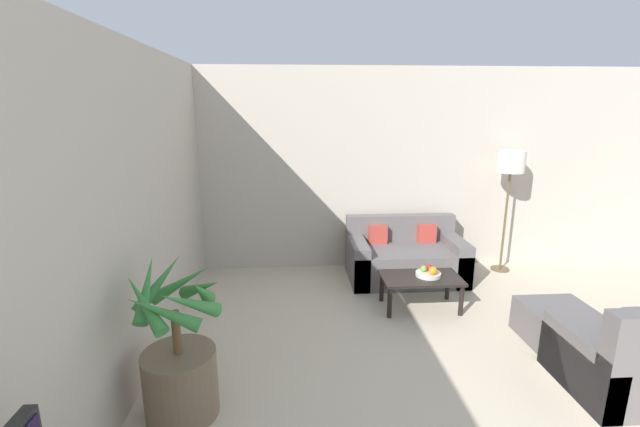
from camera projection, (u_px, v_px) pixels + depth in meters
name	position (u px, v px, depth m)	size (l,w,h in m)	color
wall_back	(465.00, 169.00, 5.87)	(8.79, 0.06, 2.70)	#BCB2A3
wall_left	(71.00, 259.00, 2.41)	(0.06, 8.21, 2.70)	#BCB2A3
potted_palm	(179.00, 364.00, 3.04)	(0.70, 0.70, 1.19)	brown
sofa_loveseat	(405.00, 258.00, 5.56)	(1.46, 0.85, 0.78)	#605B5B
floor_lamp	(511.00, 168.00, 5.56)	(0.35, 0.35, 1.64)	brown
coffee_table	(421.00, 281.00, 4.71)	(0.87, 0.50, 0.37)	black
fruit_bowl	(428.00, 274.00, 4.71)	(0.28, 0.28, 0.04)	beige
apple_red	(430.00, 267.00, 4.75)	(0.07, 0.07, 0.07)	red
apple_green	(424.00, 269.00, 4.72)	(0.07, 0.07, 0.07)	olive
orange_fruit	(433.00, 271.00, 4.63)	(0.09, 0.09, 0.09)	orange
armchair	(627.00, 361.00, 3.32)	(0.87, 0.82, 0.83)	#605B5B
ottoman	(556.00, 323.00, 4.10)	(0.62, 0.55, 0.34)	#605B5B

